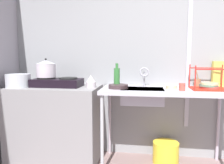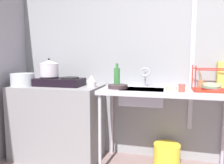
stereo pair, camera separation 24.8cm
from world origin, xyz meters
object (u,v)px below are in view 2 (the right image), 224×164
(pot_on_left_burner, at_px, (49,68))
(dish_rack, at_px, (211,87))
(stove, at_px, (60,82))
(faucet, at_px, (145,74))
(percolator, at_px, (91,81))
(utensil_jar, at_px, (201,84))
(bucket_on_floor, at_px, (167,155))
(cereal_box, at_px, (224,75))
(sink_basin, at_px, (142,97))
(cup_by_rack, at_px, (182,88))
(frying_pan, at_px, (118,86))
(bottle_by_sink, at_px, (117,77))
(pot_beside_stove, at_px, (23,80))
(small_bowl_on_drainboard, at_px, (172,88))

(pot_on_left_burner, distance_m, dish_rack, 1.85)
(stove, relative_size, faucet, 2.49)
(pot_on_left_burner, relative_size, percolator, 1.62)
(faucet, bearing_deg, utensil_jar, 10.43)
(percolator, relative_size, bucket_on_floor, 0.47)
(stove, distance_m, cereal_box, 1.89)
(pot_on_left_burner, height_order, utensil_jar, pot_on_left_burner)
(stove, bearing_deg, sink_basin, -1.53)
(utensil_jar, bearing_deg, sink_basin, -157.43)
(percolator, height_order, sink_basin, percolator)
(cup_by_rack, bearing_deg, utensil_jar, 57.31)
(percolator, xyz_separation_m, frying_pan, (0.32, -0.02, -0.05))
(cup_by_rack, distance_m, bottle_by_sink, 0.72)
(sink_basin, distance_m, utensil_jar, 0.70)
(cup_by_rack, distance_m, bucket_on_floor, 0.85)
(pot_beside_stove, xyz_separation_m, bottle_by_sink, (1.14, 0.14, 0.04))
(cup_by_rack, bearing_deg, stove, 175.24)
(pot_on_left_burner, bearing_deg, percolator, -1.46)
(bottle_by_sink, relative_size, cereal_box, 0.92)
(faucet, relative_size, utensil_jar, 1.02)
(small_bowl_on_drainboard, xyz_separation_m, bucket_on_floor, (-0.03, 0.10, -0.79))
(pot_on_left_burner, distance_m, small_bowl_on_drainboard, 1.46)
(cup_by_rack, bearing_deg, sink_basin, 167.49)
(pot_beside_stove, distance_m, cup_by_rack, 1.84)
(small_bowl_on_drainboard, relative_size, utensil_jar, 0.54)
(pot_on_left_burner, height_order, bottle_by_sink, pot_on_left_burner)
(small_bowl_on_drainboard, bearing_deg, utensil_jar, 36.53)
(percolator, xyz_separation_m, bucket_on_floor, (0.87, 0.11, -0.84))
(utensil_jar, bearing_deg, pot_beside_stove, -170.29)
(pot_on_left_burner, xyz_separation_m, faucet, (1.15, 0.12, -0.06))
(percolator, relative_size, cup_by_rack, 1.80)
(cup_by_rack, relative_size, utensil_jar, 0.35)
(faucet, xyz_separation_m, utensil_jar, (0.62, 0.11, -0.10))
(small_bowl_on_drainboard, bearing_deg, pot_on_left_burner, 179.88)
(percolator, bearing_deg, sink_basin, -1.24)
(percolator, distance_m, sink_basin, 0.61)
(bucket_on_floor, bearing_deg, cereal_box, 14.57)
(frying_pan, relative_size, utensil_jar, 0.99)
(bucket_on_floor, bearing_deg, bottle_by_sink, -172.84)
(pot_beside_stove, bearing_deg, pot_on_left_burner, 21.55)
(small_bowl_on_drainboard, bearing_deg, bucket_on_floor, 105.99)
(frying_pan, relative_size, bottle_by_sink, 0.80)
(pot_on_left_burner, relative_size, small_bowl_on_drainboard, 1.91)
(pot_on_left_burner, bearing_deg, dish_rack, 0.82)
(sink_basin, height_order, small_bowl_on_drainboard, small_bowl_on_drainboard)
(frying_pan, distance_m, cup_by_rack, 0.68)
(faucet, distance_m, cereal_box, 0.87)
(utensil_jar, bearing_deg, pot_on_left_burner, -172.37)
(sink_basin, bearing_deg, pot_on_left_burner, 178.66)
(bucket_on_floor, bearing_deg, dish_rack, -9.20)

